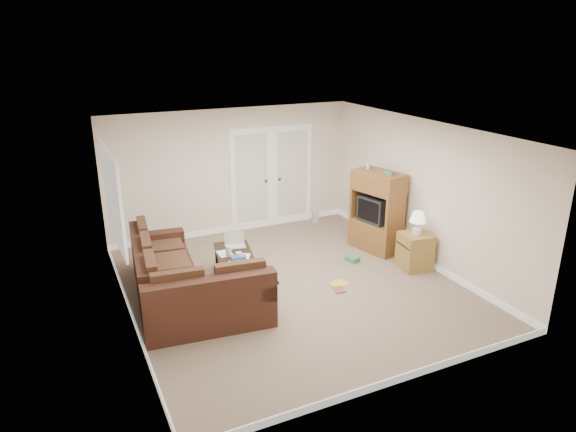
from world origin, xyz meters
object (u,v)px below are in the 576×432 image
coffee_table (235,265)px  side_cabinet (415,248)px  tv_armoire (377,211)px  sectional_sofa (182,285)px

coffee_table → side_cabinet: size_ratio=1.20×
tv_armoire → sectional_sofa: bearing=174.4°
sectional_sofa → tv_armoire: tv_armoire is taller
coffee_table → tv_armoire: bearing=13.5°
sectional_sofa → tv_armoire: bearing=14.4°
coffee_table → tv_armoire: 2.86m
sectional_sofa → coffee_table: (0.99, 0.46, -0.07)m
coffee_table → side_cabinet: side_cabinet is taller
sectional_sofa → side_cabinet: 3.95m
tv_armoire → side_cabinet: bearing=-96.7°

